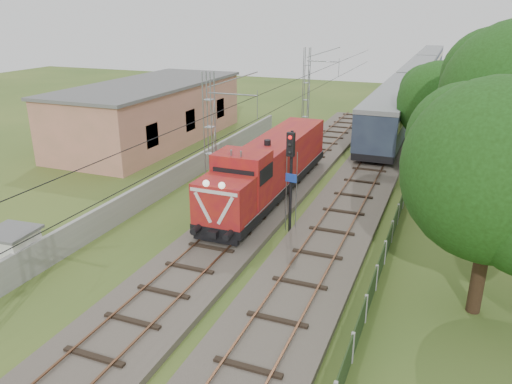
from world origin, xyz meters
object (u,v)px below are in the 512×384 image
at_px(signal_post, 291,165).
at_px(locomotive, 270,167).
at_px(coach_rake, 418,76).
at_px(relay_hut, 14,252).

bearing_deg(signal_post, locomotive, 121.98).
height_order(coach_rake, relay_hut, coach_rake).
bearing_deg(signal_post, coach_rake, 87.40).
height_order(locomotive, relay_hut, locomotive).
xyz_separation_m(coach_rake, signal_post, (-2.24, -49.23, 1.13)).
distance_m(signal_post, relay_hut, 13.66).
distance_m(locomotive, relay_hut, 15.10).
relative_size(coach_rake, signal_post, 13.17).
bearing_deg(signal_post, relay_hut, -139.47).
xyz_separation_m(locomotive, signal_post, (2.76, -4.43, 1.72)).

